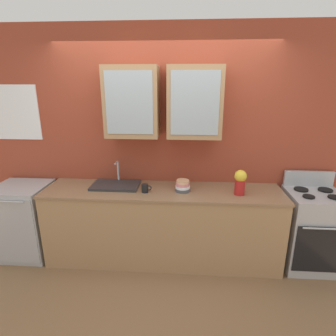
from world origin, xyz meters
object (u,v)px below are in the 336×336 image
Objects in this scene: bowl_stack at (183,186)px; cup_near_sink at (145,188)px; stove_range at (311,230)px; dishwasher at (25,220)px; sink_faucet at (116,185)px; vase at (240,181)px.

bowl_stack is 0.42m from cup_near_sink.
stove_range is 1.56m from bowl_stack.
cup_near_sink reaches higher than dishwasher.
stove_range is 2.31m from sink_faucet.
bowl_stack is 0.63× the size of vase.
bowl_stack is at bearing -6.55° from sink_faucet.
sink_faucet is at bearing 178.11° from stove_range.
sink_faucet reaches higher than cup_near_sink.
dishwasher is (-1.14, -0.08, -0.47)m from sink_faucet.
stove_range reaches higher than bowl_stack.
stove_range is 9.49× the size of cup_near_sink.
sink_faucet is at bearing 174.18° from vase.
sink_faucet is 1.97× the size of vase.
sink_faucet is 1.42m from vase.
stove_range is at bearing 2.49° from cup_near_sink.
vase is (0.62, -0.05, 0.09)m from bowl_stack.
cup_near_sink is at bearing -22.86° from sink_faucet.
bowl_stack is 0.63m from vase.
cup_near_sink is 0.13× the size of dishwasher.
stove_range is at bearing 0.61° from bowl_stack.
dishwasher is (-2.54, 0.06, -0.60)m from vase.
cup_near_sink is at bearing -177.51° from stove_range.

